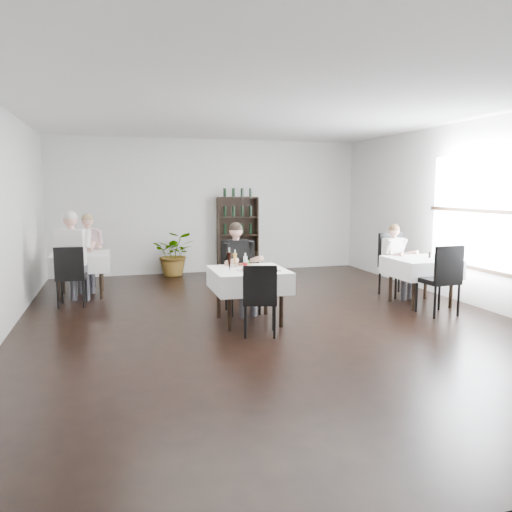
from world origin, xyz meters
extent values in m
plane|color=black|center=(0.00, 0.00, 0.00)|extent=(9.00, 9.00, 0.00)
plane|color=white|center=(0.00, 0.00, 3.00)|extent=(9.00, 9.00, 0.00)
plane|color=silver|center=(0.00, 4.50, 1.50)|extent=(7.00, 0.00, 7.00)
plane|color=silver|center=(3.50, 0.00, 1.50)|extent=(0.00, 9.00, 9.00)
cube|color=white|center=(3.48, 0.00, 1.55)|extent=(0.03, 2.20, 1.80)
cube|color=black|center=(3.46, 0.00, 0.63)|extent=(0.05, 2.30, 0.06)
cube|color=black|center=(0.60, 4.32, 0.10)|extent=(0.90, 0.28, 0.20)
cylinder|color=black|center=(-0.67, -0.36, 0.35)|extent=(0.06, 0.06, 0.71)
cylinder|color=black|center=(-0.67, 0.36, 0.35)|extent=(0.06, 0.06, 0.71)
cylinder|color=black|center=(0.07, -0.36, 0.35)|extent=(0.06, 0.06, 0.71)
cylinder|color=black|center=(0.07, 0.36, 0.35)|extent=(0.06, 0.06, 0.71)
cube|color=black|center=(-0.30, 0.00, 0.73)|extent=(0.85, 0.85, 0.04)
cube|color=white|center=(-0.30, 0.00, 0.62)|extent=(1.03, 1.03, 0.30)
cylinder|color=black|center=(-3.04, 2.16, 0.35)|extent=(0.06, 0.06, 0.71)
cylinder|color=black|center=(-3.04, 2.84, 0.35)|extent=(0.06, 0.06, 0.71)
cylinder|color=black|center=(-2.36, 2.16, 0.35)|extent=(0.06, 0.06, 0.71)
cylinder|color=black|center=(-2.36, 2.84, 0.35)|extent=(0.06, 0.06, 0.71)
cube|color=black|center=(-2.70, 2.50, 0.73)|extent=(0.80, 0.80, 0.04)
cube|color=white|center=(-2.70, 2.50, 0.62)|extent=(0.98, 0.98, 0.30)
cylinder|color=black|center=(2.36, -0.04, 0.35)|extent=(0.06, 0.06, 0.71)
cylinder|color=black|center=(2.36, 0.64, 0.35)|extent=(0.06, 0.06, 0.71)
cylinder|color=black|center=(3.04, -0.04, 0.35)|extent=(0.06, 0.06, 0.71)
cylinder|color=black|center=(3.04, 0.64, 0.35)|extent=(0.06, 0.06, 0.71)
cube|color=black|center=(2.70, 0.30, 0.73)|extent=(0.80, 0.80, 0.04)
cube|color=white|center=(2.70, 0.30, 0.62)|extent=(0.98, 0.98, 0.30)
imported|color=#236121|center=(-0.86, 4.20, 0.49)|extent=(1.01, 0.92, 0.98)
cylinder|color=black|center=(-0.46, 0.37, 0.25)|extent=(0.04, 0.04, 0.49)
cylinder|color=black|center=(-0.45, 0.80, 0.25)|extent=(0.04, 0.04, 0.49)
cylinder|color=black|center=(-0.03, 0.36, 0.25)|extent=(0.04, 0.04, 0.49)
cylinder|color=black|center=(-0.03, 0.79, 0.25)|extent=(0.04, 0.04, 0.49)
cube|color=black|center=(-0.24, 0.58, 0.52)|extent=(0.50, 0.50, 0.07)
cube|color=black|center=(-0.24, 0.80, 0.81)|extent=(0.49, 0.06, 0.53)
cylinder|color=black|center=(-0.09, -0.49, 0.21)|extent=(0.03, 0.03, 0.43)
cylinder|color=black|center=(-0.19, -0.85, 0.21)|extent=(0.03, 0.03, 0.43)
cylinder|color=black|center=(-0.45, -0.39, 0.21)|extent=(0.03, 0.03, 0.43)
cylinder|color=black|center=(-0.55, -0.75, 0.21)|extent=(0.03, 0.03, 0.43)
cube|color=black|center=(-0.32, -0.62, 0.46)|extent=(0.53, 0.53, 0.07)
cube|color=black|center=(-0.37, -0.81, 0.71)|extent=(0.43, 0.16, 0.47)
cylinder|color=black|center=(-2.92, 2.96, 0.21)|extent=(0.03, 0.03, 0.42)
cylinder|color=black|center=(-2.87, 3.32, 0.21)|extent=(0.03, 0.03, 0.42)
cylinder|color=black|center=(-2.56, 2.92, 0.21)|extent=(0.03, 0.03, 0.42)
cylinder|color=black|center=(-2.51, 3.28, 0.21)|extent=(0.03, 0.03, 0.42)
cube|color=black|center=(-2.72, 3.12, 0.44)|extent=(0.46, 0.46, 0.06)
cube|color=black|center=(-2.69, 3.31, 0.69)|extent=(0.42, 0.09, 0.45)
cylinder|color=black|center=(-2.60, 1.96, 0.22)|extent=(0.04, 0.04, 0.45)
cylinder|color=black|center=(-2.62, 1.57, 0.22)|extent=(0.04, 0.04, 0.45)
cylinder|color=black|center=(-2.99, 1.99, 0.22)|extent=(0.04, 0.04, 0.45)
cylinder|color=black|center=(-3.01, 1.60, 0.22)|extent=(0.04, 0.04, 0.45)
cube|color=black|center=(-2.80, 1.78, 0.48)|extent=(0.48, 0.48, 0.07)
cube|color=black|center=(-2.82, 1.58, 0.74)|extent=(0.45, 0.08, 0.49)
cylinder|color=black|center=(2.53, 0.76, 0.25)|extent=(0.04, 0.04, 0.50)
cylinder|color=black|center=(2.47, 1.19, 0.25)|extent=(0.04, 0.04, 0.50)
cylinder|color=black|center=(2.97, 0.82, 0.25)|extent=(0.04, 0.04, 0.50)
cylinder|color=black|center=(2.90, 1.26, 0.25)|extent=(0.04, 0.04, 0.50)
cube|color=black|center=(2.72, 1.01, 0.54)|extent=(0.57, 0.57, 0.08)
cube|color=black|center=(2.69, 1.24, 0.83)|extent=(0.51, 0.13, 0.55)
cylinder|color=black|center=(2.77, -0.11, 0.24)|extent=(0.04, 0.04, 0.49)
cylinder|color=black|center=(2.80, -0.54, 0.24)|extent=(0.04, 0.04, 0.49)
cylinder|color=black|center=(2.35, -0.14, 0.24)|extent=(0.04, 0.04, 0.49)
cylinder|color=black|center=(2.37, -0.56, 0.24)|extent=(0.04, 0.04, 0.49)
cube|color=black|center=(2.57, -0.34, 0.52)|extent=(0.52, 0.52, 0.07)
cube|color=black|center=(2.59, -0.56, 0.81)|extent=(0.49, 0.08, 0.53)
cube|color=#3D3C44|center=(-0.38, 0.43, 0.54)|extent=(0.25, 0.43, 0.14)
cylinder|color=#3D3C44|center=(-0.32, 0.26, 0.24)|extent=(0.11, 0.11, 0.47)
cube|color=#3D3C44|center=(-0.19, 0.49, 0.54)|extent=(0.25, 0.43, 0.14)
cylinder|color=#3D3C44|center=(-0.14, 0.32, 0.24)|extent=(0.11, 0.11, 0.47)
cube|color=black|center=(-0.34, 0.63, 0.86)|extent=(0.43, 0.32, 0.53)
cylinder|color=tan|center=(-0.47, 0.32, 0.84)|extent=(0.17, 0.31, 0.15)
cylinder|color=tan|center=(-0.05, 0.45, 0.84)|extent=(0.17, 0.31, 0.15)
sphere|color=tan|center=(-0.34, 0.61, 1.26)|extent=(0.20, 0.20, 0.20)
sphere|color=black|center=(-0.34, 0.61, 1.29)|extent=(0.20, 0.20, 0.20)
cube|color=#3D3C44|center=(-2.71, 2.91, 0.56)|extent=(0.20, 0.43, 0.14)
cylinder|color=#3D3C44|center=(-2.74, 2.74, 0.24)|extent=(0.11, 0.11, 0.49)
cube|color=#3D3C44|center=(-2.51, 2.89, 0.56)|extent=(0.20, 0.43, 0.14)
cylinder|color=#3D3C44|center=(-2.54, 2.71, 0.24)|extent=(0.11, 0.11, 0.49)
cube|color=#CCA8A9|center=(-2.58, 3.09, 0.89)|extent=(0.43, 0.27, 0.55)
cylinder|color=tan|center=(-2.85, 2.85, 0.87)|extent=(0.12, 0.32, 0.15)
cylinder|color=tan|center=(-2.40, 2.79, 0.87)|extent=(0.12, 0.32, 0.15)
sphere|color=tan|center=(-2.59, 3.07, 1.30)|extent=(0.21, 0.21, 0.21)
sphere|color=olive|center=(-2.59, 3.07, 1.33)|extent=(0.21, 0.21, 0.21)
cube|color=#3D3C44|center=(-2.64, 1.96, 0.60)|extent=(0.23, 0.47, 0.15)
cylinder|color=#3D3C44|center=(-2.61, 2.15, 0.26)|extent=(0.12, 0.12, 0.53)
cube|color=#3D3C44|center=(-2.86, 2.00, 0.60)|extent=(0.23, 0.47, 0.15)
cylinder|color=#3D3C44|center=(-2.82, 2.19, 0.26)|extent=(0.12, 0.12, 0.53)
cube|color=silver|center=(-2.79, 1.78, 0.96)|extent=(0.47, 0.31, 0.59)
cylinder|color=tan|center=(-2.49, 2.02, 0.94)|extent=(0.15, 0.34, 0.17)
cylinder|color=tan|center=(-2.98, 2.11, 0.94)|extent=(0.15, 0.34, 0.17)
sphere|color=tan|center=(-2.78, 1.80, 1.41)|extent=(0.23, 0.23, 0.23)
sphere|color=beige|center=(-2.78, 1.80, 1.44)|extent=(0.23, 0.23, 0.23)
cube|color=#3D3C44|center=(2.57, 0.81, 0.50)|extent=(0.24, 0.39, 0.12)
cylinder|color=#3D3C44|center=(2.62, 0.66, 0.22)|extent=(0.10, 0.10, 0.44)
cube|color=#3D3C44|center=(2.74, 0.87, 0.50)|extent=(0.24, 0.39, 0.12)
cylinder|color=#3D3C44|center=(2.79, 0.72, 0.22)|extent=(0.10, 0.10, 0.44)
cube|color=silver|center=(2.59, 1.00, 0.79)|extent=(0.40, 0.31, 0.49)
cylinder|color=tan|center=(2.48, 0.70, 0.78)|extent=(0.16, 0.28, 0.14)
cylinder|color=tan|center=(2.87, 0.84, 0.78)|extent=(0.16, 0.28, 0.14)
sphere|color=tan|center=(2.60, 0.98, 1.17)|extent=(0.19, 0.19, 0.19)
sphere|color=brown|center=(2.60, 0.98, 1.19)|extent=(0.19, 0.19, 0.19)
cube|color=white|center=(-0.30, 0.29, 0.78)|extent=(0.35, 0.35, 0.02)
cube|color=#592619|center=(-0.33, 0.27, 0.80)|extent=(0.12, 0.10, 0.03)
sphere|color=#2E741F|center=(-0.23, 0.33, 0.82)|extent=(0.06, 0.06, 0.06)
cube|color=olive|center=(-0.28, 0.22, 0.80)|extent=(0.12, 0.12, 0.02)
cube|color=white|center=(-0.36, -0.15, 0.78)|extent=(0.28, 0.28, 0.02)
cube|color=#592619|center=(-0.39, -0.17, 0.80)|extent=(0.11, 0.10, 0.02)
sphere|color=#2E741F|center=(-0.30, -0.12, 0.81)|extent=(0.05, 0.05, 0.05)
cube|color=olive|center=(-0.34, -0.21, 0.79)|extent=(0.08, 0.06, 0.02)
cone|color=black|center=(-0.60, -0.07, 0.90)|extent=(0.08, 0.08, 0.26)
cylinder|color=silver|center=(-0.60, -0.07, 1.06)|extent=(0.02, 0.02, 0.07)
cone|color=#B6842E|center=(-0.47, 0.11, 0.88)|extent=(0.06, 0.06, 0.22)
cylinder|color=silver|center=(-0.47, 0.11, 1.01)|extent=(0.02, 0.02, 0.05)
cylinder|color=silver|center=(-0.36, -0.04, 0.87)|extent=(0.06, 0.06, 0.19)
cylinder|color=#A40912|center=(-0.36, -0.04, 0.85)|extent=(0.06, 0.06, 0.05)
cylinder|color=silver|center=(-0.36, -0.04, 0.98)|extent=(0.02, 0.02, 0.05)
cube|color=black|center=(0.00, -0.25, 0.77)|extent=(0.19, 0.17, 0.01)
cylinder|color=silver|center=(-0.02, -0.25, 0.78)|extent=(0.06, 0.17, 0.01)
cylinder|color=silver|center=(0.01, -0.25, 0.78)|extent=(0.07, 0.17, 0.01)
cylinder|color=black|center=(2.86, 0.31, 0.82)|extent=(0.05, 0.05, 0.10)
camera|label=1|loc=(-2.11, -6.71, 1.90)|focal=35.00mm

